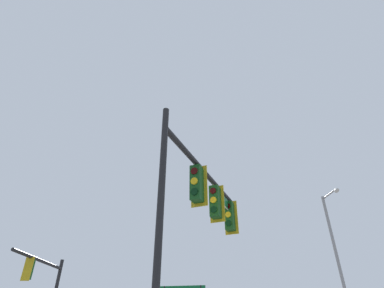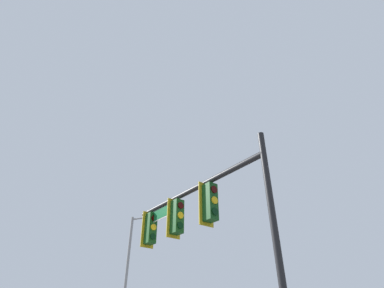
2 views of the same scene
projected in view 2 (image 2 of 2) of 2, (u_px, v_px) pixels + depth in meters
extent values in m
cylinder|color=black|center=(279.00, 257.00, 6.26)|extent=(0.16, 0.16, 6.25)
cylinder|color=black|center=(191.00, 190.00, 9.61)|extent=(5.96, 1.14, 0.17)
cube|color=gold|center=(206.00, 204.00, 8.78)|extent=(0.11, 0.52, 1.30)
cube|color=#144719|center=(210.00, 202.00, 8.65)|extent=(0.41, 0.37, 1.10)
cylinder|color=#144719|center=(209.00, 183.00, 8.98)|extent=(0.04, 0.04, 0.12)
cylinder|color=#340503|center=(214.00, 189.00, 8.69)|extent=(0.07, 0.22, 0.22)
cylinder|color=yellow|center=(215.00, 200.00, 8.52)|extent=(0.07, 0.22, 0.22)
cylinder|color=black|center=(215.00, 211.00, 8.34)|extent=(0.07, 0.22, 0.22)
cube|color=gold|center=(174.00, 218.00, 9.89)|extent=(0.11, 0.52, 1.30)
cube|color=#144719|center=(177.00, 217.00, 9.76)|extent=(0.41, 0.37, 1.10)
cylinder|color=#144719|center=(177.00, 199.00, 10.08)|extent=(0.04, 0.04, 0.12)
cylinder|color=#340503|center=(181.00, 205.00, 9.80)|extent=(0.07, 0.22, 0.22)
cylinder|color=yellow|center=(181.00, 215.00, 9.63)|extent=(0.07, 0.22, 0.22)
cylinder|color=black|center=(180.00, 225.00, 9.45)|extent=(0.07, 0.22, 0.22)
cube|color=gold|center=(148.00, 230.00, 11.00)|extent=(0.11, 0.52, 1.30)
cube|color=#144719|center=(151.00, 228.00, 10.87)|extent=(0.41, 0.37, 1.10)
cylinder|color=#144719|center=(152.00, 212.00, 11.19)|extent=(0.04, 0.04, 0.12)
cylinder|color=#340503|center=(154.00, 218.00, 10.91)|extent=(0.07, 0.22, 0.22)
cylinder|color=yellow|center=(154.00, 227.00, 10.74)|extent=(0.07, 0.22, 0.22)
cylinder|color=black|center=(153.00, 236.00, 10.56)|extent=(0.07, 0.22, 0.22)
cube|color=#0F602D|center=(161.00, 213.00, 10.62)|extent=(2.15, 0.39, 0.36)
cube|color=white|center=(161.00, 213.00, 10.62)|extent=(2.21, 0.39, 0.42)
cylinder|color=gray|center=(125.00, 284.00, 18.34)|extent=(0.18, 0.18, 8.43)
cylinder|color=gray|center=(143.00, 218.00, 20.23)|extent=(1.57, 0.65, 0.10)
ellipsoid|color=silver|center=(153.00, 218.00, 19.90)|extent=(0.56, 0.28, 0.20)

